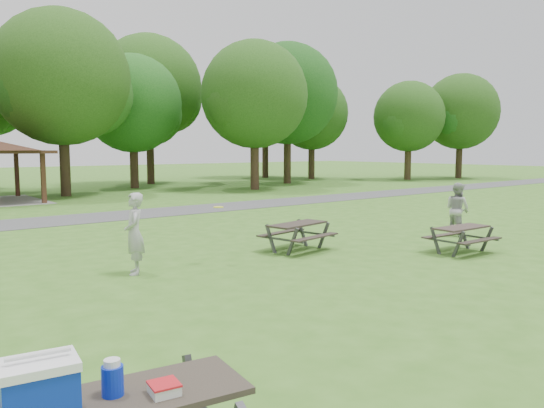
% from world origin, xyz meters
% --- Properties ---
extents(ground, '(160.00, 160.00, 0.00)m').
position_xyz_m(ground, '(0.00, 0.00, 0.00)').
color(ground, '#386B1E').
rests_on(ground, ground).
extents(asphalt_path, '(120.00, 3.20, 0.02)m').
position_xyz_m(asphalt_path, '(0.00, 14.00, 0.01)').
color(asphalt_path, '#464648').
rests_on(asphalt_path, ground).
extents(tree_row_e, '(8.40, 8.00, 11.02)m').
position_xyz_m(tree_row_e, '(2.10, 25.03, 6.78)').
color(tree_row_e, black).
rests_on(tree_row_e, ground).
extents(tree_row_f, '(7.35, 7.00, 9.55)m').
position_xyz_m(tree_row_f, '(8.09, 28.53, 5.84)').
color(tree_row_f, '#302015').
rests_on(tree_row_f, ground).
extents(tree_row_g, '(7.77, 7.40, 10.25)m').
position_xyz_m(tree_row_g, '(14.09, 22.03, 6.33)').
color(tree_row_g, '#322116').
rests_on(tree_row_g, ground).
extents(tree_row_h, '(8.61, 8.20, 11.37)m').
position_xyz_m(tree_row_h, '(20.10, 25.53, 7.03)').
color(tree_row_h, '#302315').
rests_on(tree_row_h, ground).
extents(tree_row_i, '(7.14, 6.80, 9.52)m').
position_xyz_m(tree_row_i, '(26.08, 29.03, 5.91)').
color(tree_row_i, black).
rests_on(tree_row_i, ground).
extents(tree_row_j, '(6.72, 6.40, 8.96)m').
position_xyz_m(tree_row_j, '(32.08, 22.53, 5.56)').
color(tree_row_j, '#322416').
rests_on(tree_row_j, ground).
extents(tree_deep_c, '(8.82, 8.40, 11.90)m').
position_xyz_m(tree_deep_c, '(11.10, 32.03, 7.44)').
color(tree_deep_c, '#301E15').
rests_on(tree_deep_c, ground).
extents(tree_deep_d, '(8.40, 8.00, 11.27)m').
position_xyz_m(tree_deep_d, '(24.10, 33.53, 7.03)').
color(tree_deep_d, black).
rests_on(tree_deep_d, ground).
extents(tree_flank_right, '(7.56, 7.20, 9.97)m').
position_xyz_m(tree_flank_right, '(38.09, 21.03, 6.15)').
color(tree_flank_right, black).
rests_on(tree_flank_right, ground).
extents(picnic_table_middle, '(2.08, 1.78, 0.80)m').
position_xyz_m(picnic_table_middle, '(1.47, 3.43, 0.59)').
color(picnic_table_middle, '#2A221E').
rests_on(picnic_table_middle, ground).
extents(picnic_table_far, '(1.78, 1.46, 0.75)m').
position_xyz_m(picnic_table_far, '(4.76, 0.36, 0.55)').
color(picnic_table_far, '#312723').
rests_on(picnic_table_far, ground).
extents(frisbee_in_flight, '(0.27, 0.27, 0.02)m').
position_xyz_m(frisbee_in_flight, '(-1.23, 3.34, 1.42)').
color(frisbee_in_flight, '#FFFB28').
rests_on(frisbee_in_flight, ground).
extents(frisbee_thrower, '(0.67, 0.80, 1.87)m').
position_xyz_m(frisbee_thrower, '(-3.30, 3.67, 0.93)').
color(frisbee_thrower, '#A5A6A8').
rests_on(frisbee_thrower, ground).
extents(frisbee_catcher, '(0.82, 0.97, 1.75)m').
position_xyz_m(frisbee_catcher, '(7.23, 2.03, 0.87)').
color(frisbee_catcher, '#A6A6A8').
rests_on(frisbee_catcher, ground).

